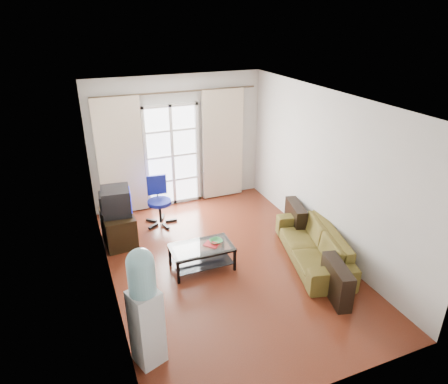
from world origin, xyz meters
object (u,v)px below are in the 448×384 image
object	(u,v)px
tv_stand	(119,228)
water_cooler	(145,306)
coffee_table	(202,254)
crt_tv	(115,201)
sofa	(313,245)
task_chair	(160,210)

from	to	relation	value
tv_stand	water_cooler	distance (m)	2.88
coffee_table	tv_stand	world-z (taller)	tv_stand
crt_tv	water_cooler	world-z (taller)	water_cooler
coffee_table	tv_stand	distance (m)	1.71
water_cooler	coffee_table	bearing A→B (deg)	32.39
sofa	water_cooler	size ratio (longest dim) A/B	1.34
sofa	tv_stand	bearing A→B (deg)	-107.45
coffee_table	water_cooler	distance (m)	2.02
sofa	tv_stand	world-z (taller)	tv_stand
coffee_table	task_chair	distance (m)	1.76
sofa	water_cooler	world-z (taller)	water_cooler
coffee_table	water_cooler	xyz separation A→B (m)	(-1.20, -1.53, 0.55)
sofa	tv_stand	size ratio (longest dim) A/B	2.67
coffee_table	tv_stand	size ratio (longest dim) A/B	1.29
coffee_table	crt_tv	xyz separation A→B (m)	(-1.11, 1.34, 0.54)
coffee_table	task_chair	world-z (taller)	task_chair
tv_stand	water_cooler	bearing A→B (deg)	-94.81
crt_tv	water_cooler	xyz separation A→B (m)	(-0.09, -2.87, 0.00)
crt_tv	task_chair	world-z (taller)	crt_tv
crt_tv	task_chair	size ratio (longest dim) A/B	0.60
crt_tv	water_cooler	size ratio (longest dim) A/B	0.36
coffee_table	task_chair	xyz separation A→B (m)	(-0.26, 1.74, 0.02)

